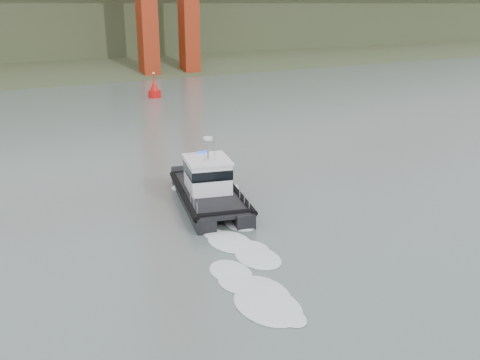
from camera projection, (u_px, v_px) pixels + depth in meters
name	position (u px, v px, depth m)	size (l,w,h in m)	color
ground	(360.00, 271.00, 26.33)	(400.00, 400.00, 0.00)	#4B5A55
headlands	(0.00, 28.00, 127.10)	(500.00, 105.36, 27.12)	#323E23
patrol_boat	(209.00, 187.00, 34.95)	(5.78, 10.13, 4.64)	black
nav_buoy	(154.00, 91.00, 75.01)	(1.80, 1.80, 3.75)	red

